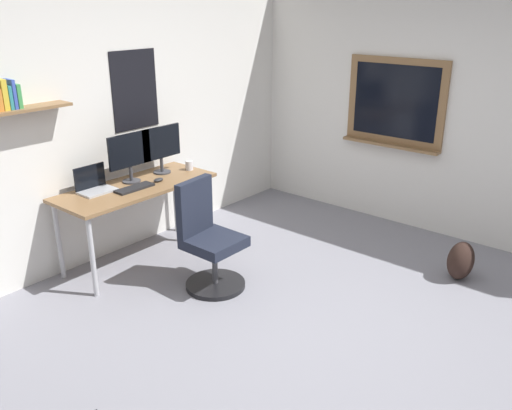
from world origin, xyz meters
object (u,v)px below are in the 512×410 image
(office_chair, at_px, (209,242))
(monitor_primary, at_px, (130,154))
(backpack, at_px, (461,261))
(keyboard, at_px, (135,188))
(coffee_mug, at_px, (189,165))
(laptop, at_px, (94,185))
(monitor_secondary, at_px, (161,146))
(desk, at_px, (137,193))
(computer_mouse, at_px, (158,180))

(office_chair, bearing_deg, monitor_primary, 91.52)
(office_chair, height_order, backpack, office_chair)
(monitor_primary, distance_m, backpack, 3.15)
(keyboard, height_order, backpack, keyboard)
(keyboard, bearing_deg, coffee_mug, 3.95)
(laptop, bearing_deg, monitor_secondary, -3.68)
(desk, relative_size, laptop, 4.83)
(laptop, distance_m, backpack, 3.34)
(monitor_secondary, bearing_deg, office_chair, -109.97)
(office_chair, relative_size, computer_mouse, 9.13)
(desk, bearing_deg, keyboard, -133.72)
(keyboard, height_order, coffee_mug, coffee_mug)
(desk, distance_m, computer_mouse, 0.24)
(desk, relative_size, monitor_secondary, 3.23)
(monitor_primary, bearing_deg, laptop, 172.67)
(monitor_secondary, height_order, backpack, monitor_secondary)
(desk, bearing_deg, office_chair, -85.81)
(desk, distance_m, office_chair, 0.90)
(office_chair, relative_size, coffee_mug, 10.33)
(monitor_primary, height_order, computer_mouse, monitor_primary)
(backpack, bearing_deg, office_chair, 132.93)
(monitor_secondary, relative_size, keyboard, 1.25)
(keyboard, xyz_separation_m, computer_mouse, (0.28, 0.00, 0.01))
(computer_mouse, relative_size, backpack, 0.30)
(coffee_mug, bearing_deg, office_chair, -125.19)
(desk, height_order, monitor_primary, monitor_primary)
(laptop, bearing_deg, office_chair, -68.37)
(coffee_mug, bearing_deg, monitor_primary, 168.06)
(desk, relative_size, office_chair, 1.58)
(laptop, height_order, computer_mouse, laptop)
(laptop, bearing_deg, coffee_mug, -10.21)
(computer_mouse, distance_m, coffee_mug, 0.45)
(laptop, relative_size, monitor_secondary, 0.67)
(monitor_secondary, bearing_deg, desk, -166.22)
(laptop, relative_size, computer_mouse, 2.98)
(office_chair, relative_size, backpack, 2.72)
(laptop, height_order, keyboard, laptop)
(monitor_primary, distance_m, keyboard, 0.34)
(laptop, xyz_separation_m, keyboard, (0.26, -0.23, -0.04))
(desk, distance_m, monitor_secondary, 0.55)
(office_chair, height_order, computer_mouse, office_chair)
(laptop, bearing_deg, monitor_primary, -7.33)
(laptop, relative_size, backpack, 0.89)
(desk, bearing_deg, monitor_secondary, 13.78)
(keyboard, xyz_separation_m, backpack, (1.66, -2.42, -0.59))
(coffee_mug, bearing_deg, laptop, 169.79)
(coffee_mug, relative_size, backpack, 0.26)
(monitor_primary, xyz_separation_m, coffee_mug, (0.61, -0.13, -0.22))
(desk, height_order, computer_mouse, computer_mouse)
(office_chair, relative_size, monitor_secondary, 2.05)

